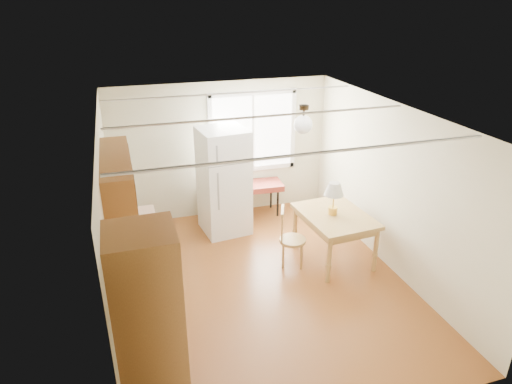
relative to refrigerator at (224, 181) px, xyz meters
name	(u,v)px	position (x,y,z in m)	size (l,w,h in m)	color
room_shell	(264,206)	(0.13, -1.78, 0.32)	(4.60, 5.60, 2.62)	#603013
kitchen_run	(141,279)	(-1.58, -2.42, -0.09)	(0.65, 3.40, 2.20)	brown
window_unit	(253,132)	(0.73, 0.69, 0.62)	(1.64, 0.05, 1.51)	white
pendant_light	(303,123)	(0.83, -1.38, 1.31)	(0.26, 0.26, 0.40)	#2F2315
refrigerator	(224,181)	(0.00, 0.00, 0.00)	(0.85, 0.85, 1.86)	white
bench	(245,188)	(0.50, 0.42, -0.35)	(1.42, 0.61, 0.64)	maroon
dining_table	(335,220)	(1.40, -1.45, -0.25)	(1.03, 1.32, 0.78)	#A27A3E
chair	(287,234)	(0.65, -1.39, -0.40)	(0.46, 0.45, 0.93)	#A27A3E
table_lamp	(334,191)	(1.36, -1.43, 0.23)	(0.30, 0.30, 0.52)	gold
coffee_maker	(139,271)	(-1.59, -2.54, 0.10)	(0.21, 0.25, 0.36)	black
kettle	(138,271)	(-1.60, -2.51, 0.07)	(0.13, 0.13, 0.25)	red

